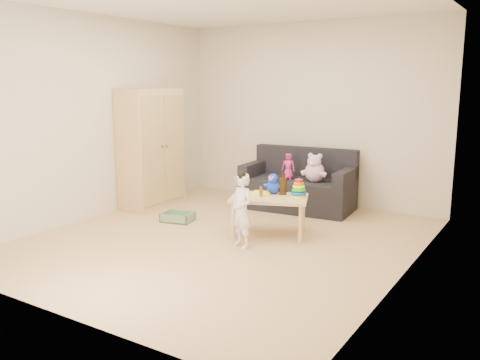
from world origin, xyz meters
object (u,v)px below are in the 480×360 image
Objects in this scene: wardrobe at (151,148)px; toddler at (242,212)px; sofa at (298,194)px; play_table at (269,216)px.

wardrobe reaches higher than toddler.
sofa is 1.91× the size of toddler.
toddler reaches higher than sofa.
play_table is (0.26, -1.30, 0.02)m from sofa.
sofa is at bearing 27.47° from wardrobe.
sofa is at bearing 119.08° from toddler.
toddler reaches higher than play_table.
play_table is at bearing -82.88° from sofa.
wardrobe is at bearing -156.89° from sofa.
wardrobe reaches higher than play_table.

